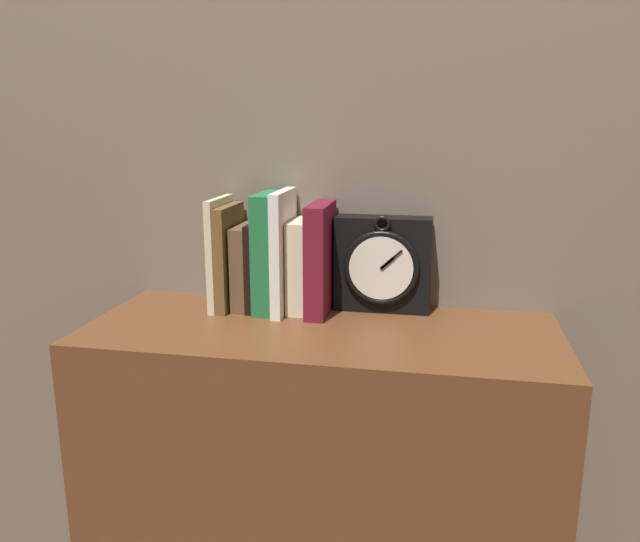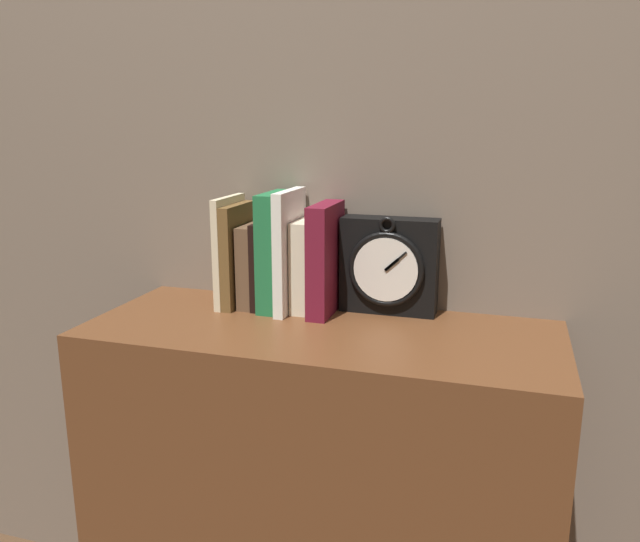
{
  "view_description": "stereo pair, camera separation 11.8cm",
  "coord_description": "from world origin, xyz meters",
  "px_view_note": "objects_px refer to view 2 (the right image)",
  "views": [
    {
      "loc": [
        0.22,
        -1.12,
        1.21
      ],
      "look_at": [
        0.0,
        0.0,
        0.93
      ],
      "focal_mm": 35.0,
      "sensor_mm": 36.0,
      "label": 1
    },
    {
      "loc": [
        0.34,
        -1.09,
        1.21
      ],
      "look_at": [
        0.0,
        0.0,
        0.93
      ],
      "focal_mm": 35.0,
      "sensor_mm": 36.0,
      "label": 2
    }
  ],
  "objects_px": {
    "book_slot1_brown": "(238,255)",
    "book_slot2_brown": "(254,265)",
    "book_slot3_black": "(264,264)",
    "book_slot5_white": "(290,251)",
    "clock": "(389,266)",
    "book_slot4_green": "(276,251)",
    "book_slot0_cream": "(230,251)",
    "book_slot7_maroon": "(325,259)",
    "book_slot6_cream": "(308,265)"
  },
  "relations": [
    {
      "from": "book_slot5_white",
      "to": "book_slot7_maroon",
      "type": "distance_m",
      "value": 0.08
    },
    {
      "from": "book_slot0_cream",
      "to": "book_slot2_brown",
      "type": "bearing_deg",
      "value": 9.39
    },
    {
      "from": "book_slot7_maroon",
      "to": "book_slot4_green",
      "type": "bearing_deg",
      "value": 177.49
    },
    {
      "from": "book_slot0_cream",
      "to": "book_slot1_brown",
      "type": "relative_size",
      "value": 1.07
    },
    {
      "from": "book_slot1_brown",
      "to": "book_slot3_black",
      "type": "bearing_deg",
      "value": 6.68
    },
    {
      "from": "book_slot0_cream",
      "to": "book_slot7_maroon",
      "type": "relative_size",
      "value": 1.03
    },
    {
      "from": "book_slot0_cream",
      "to": "book_slot6_cream",
      "type": "distance_m",
      "value": 0.17
    },
    {
      "from": "book_slot0_cream",
      "to": "book_slot6_cream",
      "type": "xyz_separation_m",
      "value": [
        0.17,
        0.01,
        -0.02
      ]
    },
    {
      "from": "book_slot0_cream",
      "to": "book_slot1_brown",
      "type": "bearing_deg",
      "value": 1.06
    },
    {
      "from": "book_slot5_white",
      "to": "book_slot6_cream",
      "type": "xyz_separation_m",
      "value": [
        0.03,
        0.02,
        -0.03
      ]
    },
    {
      "from": "book_slot0_cream",
      "to": "book_slot5_white",
      "type": "bearing_deg",
      "value": -2.05
    },
    {
      "from": "book_slot4_green",
      "to": "book_slot0_cream",
      "type": "bearing_deg",
      "value": -179.28
    },
    {
      "from": "book_slot3_black",
      "to": "book_slot2_brown",
      "type": "bearing_deg",
      "value": 176.47
    },
    {
      "from": "book_slot2_brown",
      "to": "book_slot3_black",
      "type": "relative_size",
      "value": 0.96
    },
    {
      "from": "book_slot5_white",
      "to": "book_slot3_black",
      "type": "bearing_deg",
      "value": 169.27
    },
    {
      "from": "book_slot1_brown",
      "to": "book_slot3_black",
      "type": "height_order",
      "value": "book_slot1_brown"
    },
    {
      "from": "book_slot4_green",
      "to": "book_slot6_cream",
      "type": "height_order",
      "value": "book_slot4_green"
    },
    {
      "from": "book_slot3_black",
      "to": "book_slot5_white",
      "type": "xyz_separation_m",
      "value": [
        0.06,
        -0.01,
        0.03
      ]
    },
    {
      "from": "book_slot4_green",
      "to": "book_slot6_cream",
      "type": "bearing_deg",
      "value": 7.46
    },
    {
      "from": "book_slot0_cream",
      "to": "book_slot3_black",
      "type": "relative_size",
      "value": 1.27
    },
    {
      "from": "book_slot3_black",
      "to": "book_slot5_white",
      "type": "height_order",
      "value": "book_slot5_white"
    },
    {
      "from": "book_slot2_brown",
      "to": "book_slot5_white",
      "type": "bearing_deg",
      "value": -8.76
    },
    {
      "from": "clock",
      "to": "book_slot7_maroon",
      "type": "xyz_separation_m",
      "value": [
        -0.12,
        -0.04,
        0.01
      ]
    },
    {
      "from": "book_slot0_cream",
      "to": "book_slot5_white",
      "type": "height_order",
      "value": "book_slot5_white"
    },
    {
      "from": "book_slot1_brown",
      "to": "book_slot2_brown",
      "type": "xyz_separation_m",
      "value": [
        0.03,
        0.01,
        -0.02
      ]
    },
    {
      "from": "book_slot1_brown",
      "to": "book_slot4_green",
      "type": "xyz_separation_m",
      "value": [
        0.09,
        0.0,
        0.01
      ]
    },
    {
      "from": "book_slot1_brown",
      "to": "book_slot2_brown",
      "type": "distance_m",
      "value": 0.04
    },
    {
      "from": "book_slot7_maroon",
      "to": "book_slot0_cream",
      "type": "bearing_deg",
      "value": 179.07
    },
    {
      "from": "book_slot4_green",
      "to": "book_slot1_brown",
      "type": "bearing_deg",
      "value": -179.36
    },
    {
      "from": "book_slot2_brown",
      "to": "book_slot4_green",
      "type": "xyz_separation_m",
      "value": [
        0.05,
        -0.01,
        0.03
      ]
    },
    {
      "from": "book_slot0_cream",
      "to": "book_slot7_maroon",
      "type": "xyz_separation_m",
      "value": [
        0.22,
        -0.0,
        -0.0
      ]
    },
    {
      "from": "book_slot0_cream",
      "to": "book_slot5_white",
      "type": "xyz_separation_m",
      "value": [
        0.14,
        -0.0,
        0.01
      ]
    },
    {
      "from": "book_slot3_black",
      "to": "book_slot7_maroon",
      "type": "distance_m",
      "value": 0.14
    },
    {
      "from": "book_slot4_green",
      "to": "book_slot7_maroon",
      "type": "distance_m",
      "value": 0.11
    },
    {
      "from": "book_slot0_cream",
      "to": "book_slot5_white",
      "type": "distance_m",
      "value": 0.14
    },
    {
      "from": "book_slot4_green",
      "to": "clock",
      "type": "bearing_deg",
      "value": 8.26
    },
    {
      "from": "clock",
      "to": "book_slot1_brown",
      "type": "distance_m",
      "value": 0.32
    },
    {
      "from": "book_slot6_cream",
      "to": "book_slot7_maroon",
      "type": "height_order",
      "value": "book_slot7_maroon"
    },
    {
      "from": "book_slot2_brown",
      "to": "book_slot3_black",
      "type": "xyz_separation_m",
      "value": [
        0.02,
        -0.0,
        0.0
      ]
    },
    {
      "from": "book_slot2_brown",
      "to": "book_slot6_cream",
      "type": "xyz_separation_m",
      "value": [
        0.12,
        0.0,
        0.01
      ]
    },
    {
      "from": "clock",
      "to": "book_slot4_green",
      "type": "bearing_deg",
      "value": -171.74
    },
    {
      "from": "book_slot0_cream",
      "to": "book_slot6_cream",
      "type": "bearing_deg",
      "value": 3.36
    },
    {
      "from": "book_slot1_brown",
      "to": "book_slot5_white",
      "type": "distance_m",
      "value": 0.12
    },
    {
      "from": "clock",
      "to": "book_slot3_black",
      "type": "relative_size",
      "value": 1.12
    },
    {
      "from": "book_slot2_brown",
      "to": "book_slot1_brown",
      "type": "bearing_deg",
      "value": -165.9
    },
    {
      "from": "clock",
      "to": "book_slot1_brown",
      "type": "bearing_deg",
      "value": -173.77
    },
    {
      "from": "book_slot1_brown",
      "to": "book_slot3_black",
      "type": "distance_m",
      "value": 0.06
    },
    {
      "from": "clock",
      "to": "book_slot2_brown",
      "type": "relative_size",
      "value": 1.17
    },
    {
      "from": "clock",
      "to": "book_slot6_cream",
      "type": "relative_size",
      "value": 1.08
    },
    {
      "from": "book_slot1_brown",
      "to": "book_slot4_green",
      "type": "distance_m",
      "value": 0.09
    }
  ]
}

